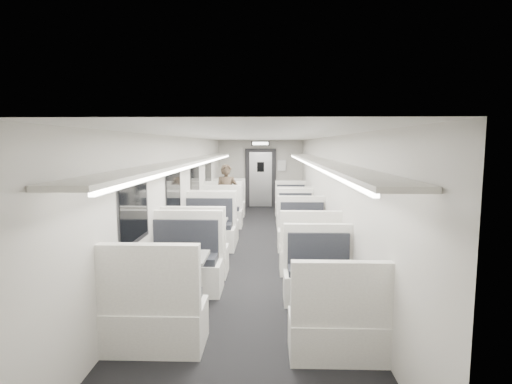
# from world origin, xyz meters

# --- Properties ---
(room) EXTENTS (3.24, 12.24, 2.64)m
(room) POSITION_xyz_m (0.00, 0.00, 1.20)
(room) COLOR black
(room) RESTS_ON ground
(booth_left_a) EXTENTS (1.07, 2.17, 1.16)m
(booth_left_a) POSITION_xyz_m (-1.00, 3.31, 0.39)
(booth_left_a) COLOR white
(booth_left_a) RESTS_ON room
(booth_left_b) EXTENTS (1.13, 2.29, 1.23)m
(booth_left_b) POSITION_xyz_m (-1.00, 1.54, 0.41)
(booth_left_b) COLOR white
(booth_left_b) RESTS_ON room
(booth_left_c) EXTENTS (1.13, 2.29, 1.23)m
(booth_left_c) POSITION_xyz_m (-1.00, -0.81, 0.41)
(booth_left_c) COLOR white
(booth_left_c) RESTS_ON room
(booth_left_d) EXTENTS (1.13, 2.29, 1.23)m
(booth_left_d) POSITION_xyz_m (-1.00, -3.30, 0.41)
(booth_left_d) COLOR white
(booth_left_d) RESTS_ON room
(booth_right_a) EXTENTS (1.00, 2.02, 1.08)m
(booth_right_a) POSITION_xyz_m (1.00, 3.56, 0.36)
(booth_right_a) COLOR white
(booth_right_a) RESTS_ON room
(booth_right_b) EXTENTS (0.98, 2.00, 1.07)m
(booth_right_b) POSITION_xyz_m (1.00, 1.46, 0.36)
(booth_right_b) COLOR white
(booth_right_b) RESTS_ON room
(booth_right_c) EXTENTS (1.05, 2.12, 1.13)m
(booth_right_c) POSITION_xyz_m (1.00, -0.71, 0.38)
(booth_right_c) COLOR white
(booth_right_c) RESTS_ON room
(booth_right_d) EXTENTS (1.01, 2.04, 1.09)m
(booth_right_d) POSITION_xyz_m (1.00, -3.52, 0.37)
(booth_right_d) COLOR white
(booth_right_d) RESTS_ON room
(passenger) EXTENTS (0.63, 0.42, 1.71)m
(passenger) POSITION_xyz_m (-0.87, 2.51, 0.86)
(passenger) COLOR black
(passenger) RESTS_ON room
(window_a) EXTENTS (0.02, 1.18, 0.84)m
(window_a) POSITION_xyz_m (-1.49, 3.40, 1.35)
(window_a) COLOR black
(window_a) RESTS_ON room
(window_b) EXTENTS (0.02, 1.18, 0.84)m
(window_b) POSITION_xyz_m (-1.49, 1.20, 1.35)
(window_b) COLOR black
(window_b) RESTS_ON room
(window_c) EXTENTS (0.02, 1.18, 0.84)m
(window_c) POSITION_xyz_m (-1.49, -1.00, 1.35)
(window_c) COLOR black
(window_c) RESTS_ON room
(window_d) EXTENTS (0.02, 1.18, 0.84)m
(window_d) POSITION_xyz_m (-1.49, -3.20, 1.35)
(window_d) COLOR black
(window_d) RESTS_ON room
(luggage_rack_left) EXTENTS (0.46, 10.40, 0.09)m
(luggage_rack_left) POSITION_xyz_m (-1.24, -0.30, 1.92)
(luggage_rack_left) COLOR white
(luggage_rack_left) RESTS_ON room
(luggage_rack_right) EXTENTS (0.46, 10.40, 0.09)m
(luggage_rack_right) POSITION_xyz_m (1.24, -0.30, 1.92)
(luggage_rack_right) COLOR white
(luggage_rack_right) RESTS_ON room
(vestibule_door) EXTENTS (1.10, 0.13, 2.10)m
(vestibule_door) POSITION_xyz_m (0.00, 5.93, 1.04)
(vestibule_door) COLOR black
(vestibule_door) RESTS_ON room
(exit_sign) EXTENTS (0.62, 0.12, 0.16)m
(exit_sign) POSITION_xyz_m (0.00, 5.44, 2.28)
(exit_sign) COLOR black
(exit_sign) RESTS_ON room
(wall_notice) EXTENTS (0.32, 0.02, 0.40)m
(wall_notice) POSITION_xyz_m (0.75, 5.92, 1.50)
(wall_notice) COLOR white
(wall_notice) RESTS_ON room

